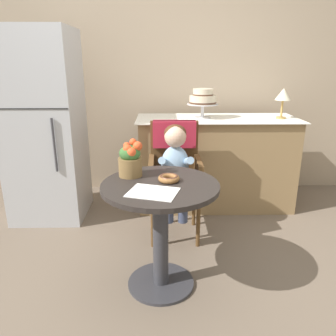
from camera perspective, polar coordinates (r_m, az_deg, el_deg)
ground_plane at (r=2.34m, az=-1.22°, el=-19.41°), size 8.00×8.00×0.00m
back_wall at (r=3.71m, az=-1.34°, el=16.89°), size 4.80×0.10×2.70m
cafe_table at (r=2.07m, az=-1.31°, el=-8.19°), size 0.72×0.72×0.72m
wicker_chair at (r=2.73m, az=1.14°, el=1.33°), size 0.42×0.45×0.95m
seated_child at (r=2.57m, az=1.27°, el=1.14°), size 0.27×0.32×0.73m
paper_napkin at (r=1.86m, az=-2.63°, el=-4.22°), size 0.32×0.28×0.00m
donut_front at (r=2.02m, az=0.15°, el=-1.73°), size 0.13×0.13×0.04m
flower_vase at (r=2.10m, az=-6.55°, el=1.53°), size 0.16×0.15×0.23m
display_counter at (r=3.35m, az=8.20°, el=1.02°), size 1.56×0.62×0.90m
tiered_cake_stand at (r=3.20m, az=6.05°, el=11.83°), size 0.30×0.30×0.28m
table_lamp at (r=3.34m, az=19.34°, el=11.76°), size 0.15×0.15×0.28m
refrigerator at (r=3.20m, az=-20.62°, el=6.54°), size 0.64×0.63×1.70m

